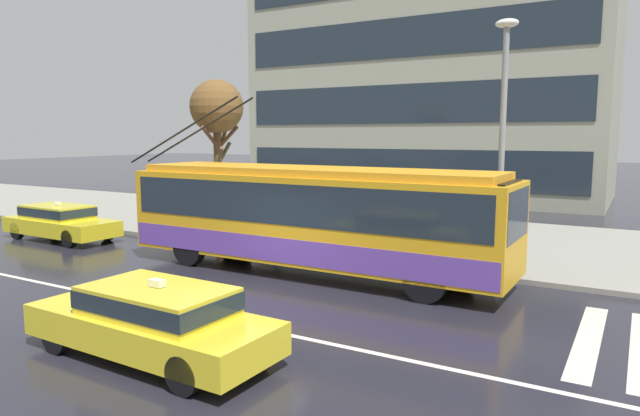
# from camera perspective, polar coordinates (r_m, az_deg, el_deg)

# --- Properties ---
(ground_plane) EXTENTS (160.00, 160.00, 0.00)m
(ground_plane) POSITION_cam_1_polar(r_m,az_deg,el_deg) (13.16, -8.19, -9.50)
(ground_plane) COLOR #22212B
(sidewalk_slab) EXTENTS (80.00, 10.00, 0.14)m
(sidewalk_slab) POSITION_cam_1_polar(r_m,az_deg,el_deg) (21.56, 8.26, -2.66)
(sidewalk_slab) COLOR gray
(sidewalk_slab) RESTS_ON ground_plane
(crosswalk_stripe_edge_near) EXTENTS (0.44, 4.40, 0.01)m
(crosswalk_stripe_edge_near) POSITION_cam_1_polar(r_m,az_deg,el_deg) (11.94, 25.62, -11.92)
(crosswalk_stripe_edge_near) COLOR beige
(crosswalk_stripe_edge_near) RESTS_ON ground_plane
(lane_centre_line) EXTENTS (72.00, 0.14, 0.01)m
(lane_centre_line) POSITION_cam_1_polar(r_m,az_deg,el_deg) (12.28, -11.72, -10.80)
(lane_centre_line) COLOR silver
(lane_centre_line) RESTS_ON ground_plane
(trolleybus) EXTENTS (12.24, 2.63, 4.93)m
(trolleybus) POSITION_cam_1_polar(r_m,az_deg,el_deg) (15.47, -0.91, -0.75)
(trolleybus) COLOR gold
(trolleybus) RESTS_ON ground_plane
(taxi_queued_behind_bus) EXTENTS (4.74, 1.85, 1.39)m
(taxi_queued_behind_bus) POSITION_cam_1_polar(r_m,az_deg,el_deg) (22.64, -24.95, -1.17)
(taxi_queued_behind_bus) COLOR yellow
(taxi_queued_behind_bus) RESTS_ON ground_plane
(taxi_oncoming_near) EXTENTS (4.71, 1.85, 1.39)m
(taxi_oncoming_near) POSITION_cam_1_polar(r_m,az_deg,el_deg) (10.19, -16.56, -10.65)
(taxi_oncoming_near) COLOR yellow
(taxi_oncoming_near) RESTS_ON ground_plane
(pedestrian_at_shelter) EXTENTS (1.29, 1.29, 2.01)m
(pedestrian_at_shelter) POSITION_cam_1_polar(r_m,az_deg,el_deg) (17.11, 11.80, 0.49)
(pedestrian_at_shelter) COLOR black
(pedestrian_at_shelter) RESTS_ON sidewalk_slab
(pedestrian_approaching_curb) EXTENTS (1.26, 1.26, 1.95)m
(pedestrian_approaching_curb) POSITION_cam_1_polar(r_m,az_deg,el_deg) (19.31, -4.43, 1.11)
(pedestrian_approaching_curb) COLOR navy
(pedestrian_approaching_curb) RESTS_ON sidewalk_slab
(street_lamp) EXTENTS (0.60, 0.32, 6.67)m
(street_lamp) POSITION_cam_1_polar(r_m,az_deg,el_deg) (15.76, 18.09, 8.04)
(street_lamp) COLOR gray
(street_lamp) RESTS_ON sidewalk_slab
(street_tree_bare) EXTENTS (2.06, 2.06, 5.79)m
(street_tree_bare) POSITION_cam_1_polar(r_m,az_deg,el_deg) (22.17, -10.45, 9.74)
(street_tree_bare) COLOR brown
(street_tree_bare) RESTS_ON sidewalk_slab
(office_tower_corner_left) EXTENTS (21.26, 10.50, 18.38)m
(office_tower_corner_left) POSITION_cam_1_polar(r_m,az_deg,el_deg) (37.08, 11.33, 15.63)
(office_tower_corner_left) COLOR gray
(office_tower_corner_left) RESTS_ON ground_plane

